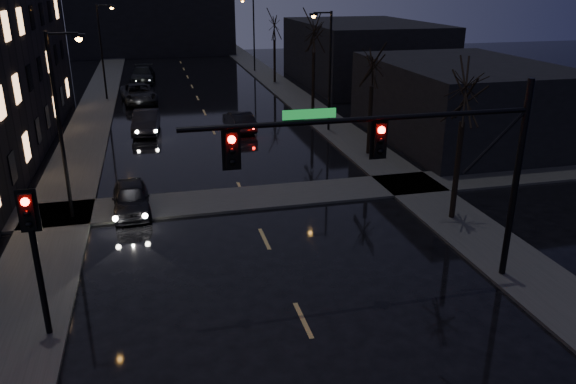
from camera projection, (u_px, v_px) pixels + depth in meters
sidewalk_left at (89, 127)px, 40.00m from camera, size 3.00×140.00×0.12m
sidewalk_right at (318, 114)px, 43.77m from camera, size 3.00×140.00×0.12m
sidewalk_cross at (246, 198)px, 26.90m from camera, size 40.00×3.00×0.12m
commercial_right_near at (462, 102)px, 36.29m from camera, size 10.00×14.00×5.00m
commercial_right_far at (362, 53)px, 56.43m from camera, size 12.00×18.00×6.00m
far_block at (153, 25)px, 78.89m from camera, size 22.00×10.00×8.00m
signal_mast at (416, 152)px, 17.41m from camera, size 11.11×0.41×7.00m
signal_pole_left at (34, 244)px, 15.55m from camera, size 0.35×0.41×4.53m
tree_near at (467, 77)px, 22.49m from camera, size 3.52×3.52×8.08m
tree_mid_a at (373, 56)px, 31.72m from camera, size 3.30×3.30×7.58m
tree_mid_b at (314, 26)px, 42.34m from camera, size 3.74×3.74×8.59m
tree_far at (274, 21)px, 55.26m from camera, size 3.43×3.43×7.88m
streetlight_l_near at (63, 112)px, 23.09m from camera, size 1.53×0.28×8.00m
streetlight_l_far at (103, 44)px, 47.62m from camera, size 1.53×0.28×8.00m
streetlight_r_mid at (327, 62)px, 37.36m from camera, size 1.53×0.28×8.00m
streetlight_r_far at (252, 29)px, 62.80m from camera, size 1.53×0.28×8.00m
oncoming_car_a at (131, 198)px, 25.25m from camera, size 1.79×4.04×1.35m
oncoming_car_b at (146, 122)px, 38.44m from camera, size 2.01×4.75×1.53m
oncoming_car_c at (139, 94)px, 47.81m from camera, size 3.33×6.06×1.61m
oncoming_car_d at (143, 75)px, 57.15m from camera, size 2.68×5.79×1.64m
lead_car at (239, 121)px, 39.01m from camera, size 1.88×4.30×1.38m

